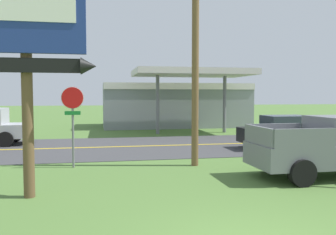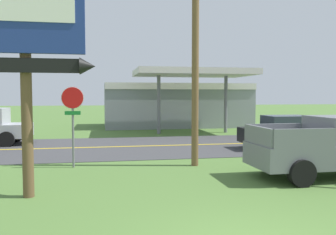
{
  "view_description": "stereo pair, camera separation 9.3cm",
  "coord_description": "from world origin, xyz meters",
  "px_view_note": "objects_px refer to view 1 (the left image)",
  "views": [
    {
      "loc": [
        -2.54,
        -5.28,
        2.64
      ],
      "look_at": [
        0.0,
        8.0,
        1.8
      ],
      "focal_mm": 38.34,
      "sensor_mm": 36.0,
      "label": 1
    },
    {
      "loc": [
        -2.45,
        -5.3,
        2.64
      ],
      "look_at": [
        0.0,
        8.0,
        1.8
      ],
      "focal_mm": 38.34,
      "sensor_mm": 36.0,
      "label": 2
    }
  ],
  "objects_px": {
    "motel_sign": "(27,31)",
    "car_black_near_lane": "(284,132)",
    "utility_pole": "(195,30)",
    "pickup_grey_parked_on_lawn": "(332,147)",
    "stop_sign": "(73,112)",
    "gas_station": "(175,103)"
  },
  "relations": [
    {
      "from": "utility_pole",
      "to": "car_black_near_lane",
      "type": "height_order",
      "value": "utility_pole"
    },
    {
      "from": "stop_sign",
      "to": "utility_pole",
      "type": "xyz_separation_m",
      "value": [
        4.46,
        -0.44,
        3.01
      ]
    },
    {
      "from": "gas_station",
      "to": "stop_sign",
      "type": "bearing_deg",
      "value": -113.83
    },
    {
      "from": "stop_sign",
      "to": "gas_station",
      "type": "bearing_deg",
      "value": 66.17
    },
    {
      "from": "motel_sign",
      "to": "stop_sign",
      "type": "xyz_separation_m",
      "value": [
        0.78,
        3.84,
        -2.2
      ]
    },
    {
      "from": "car_black_near_lane",
      "to": "utility_pole",
      "type": "bearing_deg",
      "value": -148.36
    },
    {
      "from": "motel_sign",
      "to": "gas_station",
      "type": "bearing_deg",
      "value": 68.36
    },
    {
      "from": "gas_station",
      "to": "car_black_near_lane",
      "type": "relative_size",
      "value": 2.86
    },
    {
      "from": "motel_sign",
      "to": "pickup_grey_parked_on_lawn",
      "type": "xyz_separation_m",
      "value": [
        9.14,
        0.79,
        -3.27
      ]
    },
    {
      "from": "motel_sign",
      "to": "stop_sign",
      "type": "relative_size",
      "value": 2.11
    },
    {
      "from": "motel_sign",
      "to": "gas_station",
      "type": "xyz_separation_m",
      "value": [
        8.05,
        20.28,
        -2.29
      ]
    },
    {
      "from": "stop_sign",
      "to": "car_black_near_lane",
      "type": "bearing_deg",
      "value": 16.41
    },
    {
      "from": "stop_sign",
      "to": "utility_pole",
      "type": "relative_size",
      "value": 0.31
    },
    {
      "from": "utility_pole",
      "to": "gas_station",
      "type": "bearing_deg",
      "value": 80.58
    },
    {
      "from": "utility_pole",
      "to": "gas_station",
      "type": "height_order",
      "value": "utility_pole"
    },
    {
      "from": "utility_pole",
      "to": "car_black_near_lane",
      "type": "distance_m",
      "value": 7.66
    },
    {
      "from": "motel_sign",
      "to": "utility_pole",
      "type": "distance_m",
      "value": 6.3
    },
    {
      "from": "gas_station",
      "to": "car_black_near_lane",
      "type": "xyz_separation_m",
      "value": [
        2.65,
        -13.52,
        -1.11
      ]
    },
    {
      "from": "motel_sign",
      "to": "car_black_near_lane",
      "type": "relative_size",
      "value": 1.48
    },
    {
      "from": "utility_pole",
      "to": "pickup_grey_parked_on_lawn",
      "type": "distance_m",
      "value": 6.21
    },
    {
      "from": "utility_pole",
      "to": "pickup_grey_parked_on_lawn",
      "type": "bearing_deg",
      "value": -33.85
    },
    {
      "from": "stop_sign",
      "to": "gas_station",
      "type": "relative_size",
      "value": 0.25
    }
  ]
}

